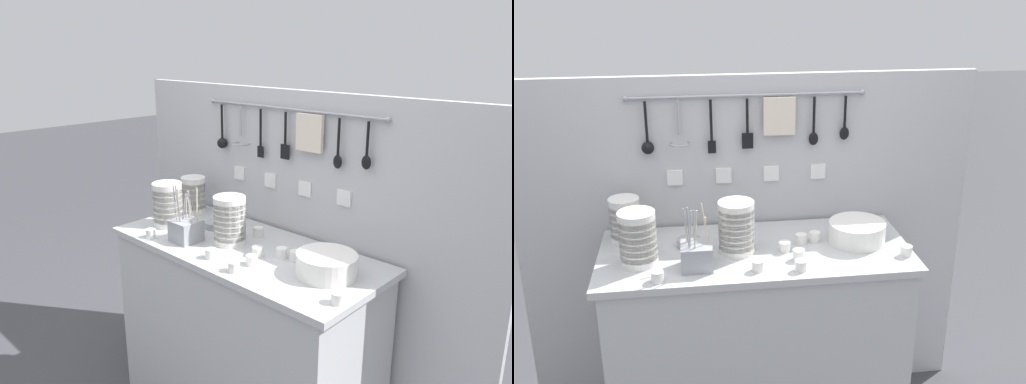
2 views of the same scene
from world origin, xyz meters
TOP-DOWN VIEW (x-y plane):
  - counter at (0.00, 0.00)m, footprint 1.31×0.57m
  - back_wall at (-0.00, 0.32)m, footprint 2.11×0.11m
  - bowl_stack_tall_left at (-0.48, -0.07)m, footprint 0.15×0.15m
  - bowl_stack_wide_centre at (-0.08, -0.01)m, footprint 0.15×0.15m
  - bowl_stack_short_front at (-0.55, 0.16)m, footprint 0.13×0.13m
  - plate_stack at (0.44, 0.02)m, footprint 0.25×0.25m
  - steel_mixing_bowl at (-0.28, 0.07)m, footprint 0.10×0.10m
  - cutlery_caddy at (-0.25, -0.14)m, footprint 0.12×0.12m
  - cup_front_right at (-0.05, 0.14)m, footprint 0.05×0.05m
  - cup_back_left at (0.20, 0.03)m, footprint 0.05×0.05m
  - cup_by_caddy at (0.61, -0.15)m, footprint 0.05×0.05m
  - cup_edge_far at (0.12, -0.04)m, footprint 0.05×0.05m
  - cup_edge_near at (0.16, -0.12)m, footprint 0.05×0.05m
  - cup_mid_row at (0.26, 0.04)m, footprint 0.05×0.05m
  - cup_back_right at (0.16, -0.22)m, footprint 0.05×0.05m
  - cup_front_left at (-0.01, -0.19)m, footprint 0.05×0.05m
  - cup_centre at (-0.40, -0.23)m, footprint 0.05×0.05m

SIDE VIEW (x-z plane):
  - counter at x=0.00m, z-range 0.00..0.95m
  - back_wall at x=0.00m, z-range 0.01..1.64m
  - steel_mixing_bowl at x=-0.28m, z-range 0.95..0.98m
  - cup_front_right at x=-0.05m, z-range 0.95..0.99m
  - cup_back_left at x=0.20m, z-range 0.95..0.99m
  - cup_by_caddy at x=0.61m, z-range 0.95..0.99m
  - cup_edge_far at x=0.12m, z-range 0.95..0.99m
  - cup_edge_near at x=0.16m, z-range 0.95..0.99m
  - cup_mid_row at x=0.26m, z-range 0.95..0.99m
  - cup_back_right at x=0.16m, z-range 0.95..0.99m
  - cup_front_left at x=-0.01m, z-range 0.95..0.99m
  - cup_centre at x=-0.40m, z-range 0.95..0.99m
  - plate_stack at x=0.44m, z-range 0.95..1.04m
  - cutlery_caddy at x=-0.25m, z-range 0.87..1.14m
  - bowl_stack_short_front at x=-0.55m, z-range 0.95..1.15m
  - bowl_stack_tall_left at x=-0.48m, z-range 0.95..1.17m
  - bowl_stack_wide_centre at x=-0.08m, z-range 0.95..1.17m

